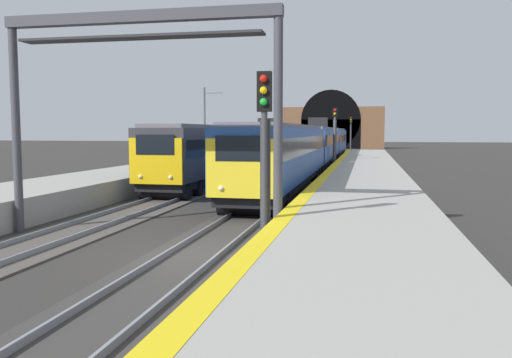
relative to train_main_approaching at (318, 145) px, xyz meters
The scene contains 13 objects.
ground_plane 36.09m from the train_main_approaching, behind, with size 320.00×320.00×0.00m, color #302D2B.
platform_right 36.33m from the train_main_approaching, behind, with size 112.00×4.61×1.07m, color #9E9B93.
platform_right_edge_strip 36.12m from the train_main_approaching, behind, with size 112.00×0.50×0.01m, color yellow.
track_main_line 36.09m from the train_main_approaching, behind, with size 160.00×2.74×0.21m.
track_adjacent_line 36.45m from the train_main_approaching, behind, with size 160.00×2.85×0.21m.
train_main_approaching is the anchor object (origin of this frame).
train_adjacent_platform 9.14m from the train_main_approaching, 146.10° to the left, with size 37.31×3.03×4.67m.
railway_signal_near 35.96m from the train_main_approaching, behind, with size 0.39×0.38×4.97m.
railway_signal_mid 5.28m from the train_main_approaching, 159.19° to the right, with size 0.39×0.38×5.34m.
railway_signal_far 39.20m from the train_main_approaching, ahead, with size 0.39×0.38×5.76m.
overhead_signal_gantry 34.19m from the train_main_approaching, behind, with size 0.70×9.15×7.14m.
tunnel_portal 56.32m from the train_main_approaching, ahead, with size 2.29×20.48×11.47m.
catenary_mast_near 12.94m from the train_main_approaching, 71.89° to the left, with size 0.22×2.07×7.96m.
Camera 1 is at (-13.78, -4.51, 3.42)m, focal length 37.48 mm.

